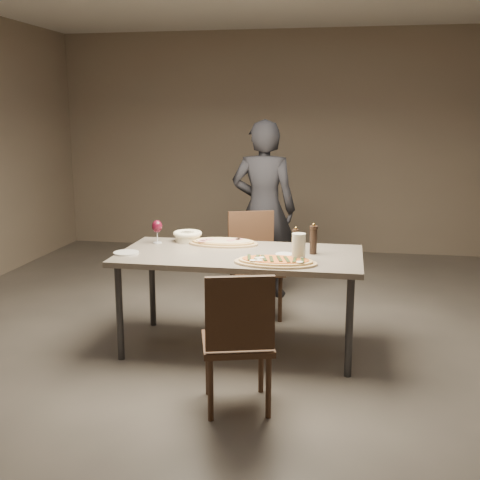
% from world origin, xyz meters
% --- Properties ---
extents(room, '(7.00, 7.00, 7.00)m').
position_xyz_m(room, '(0.00, 0.00, 1.40)').
color(room, '#5E5751').
rests_on(room, ground).
extents(dining_table, '(1.80, 0.90, 0.75)m').
position_xyz_m(dining_table, '(0.00, 0.00, 0.69)').
color(dining_table, slate).
rests_on(dining_table, ground).
extents(zucchini_pizza, '(0.58, 0.32, 0.05)m').
position_xyz_m(zucchini_pizza, '(0.30, -0.27, 0.77)').
color(zucchini_pizza, tan).
rests_on(zucchini_pizza, dining_table).
extents(ham_pizza, '(0.56, 0.31, 0.04)m').
position_xyz_m(ham_pizza, '(-0.19, 0.28, 0.77)').
color(ham_pizza, tan).
rests_on(ham_pizza, dining_table).
extents(bread_basket, '(0.23, 0.23, 0.08)m').
position_xyz_m(bread_basket, '(-0.49, 0.34, 0.80)').
color(bread_basket, '#FAF3CA').
rests_on(bread_basket, dining_table).
extents(oil_dish, '(0.13, 0.13, 0.02)m').
position_xyz_m(oil_dish, '(0.34, -0.03, 0.76)').
color(oil_dish, white).
rests_on(oil_dish, dining_table).
extents(pepper_mill_left, '(0.05, 0.05, 0.19)m').
position_xyz_m(pepper_mill_left, '(0.40, 0.11, 0.84)').
color(pepper_mill_left, black).
rests_on(pepper_mill_left, dining_table).
extents(pepper_mill_right, '(0.06, 0.06, 0.23)m').
position_xyz_m(pepper_mill_right, '(0.54, 0.07, 0.86)').
color(pepper_mill_right, black).
rests_on(pepper_mill_right, dining_table).
extents(carafe, '(0.10, 0.10, 0.20)m').
position_xyz_m(carafe, '(0.45, -0.18, 0.85)').
color(carafe, silver).
rests_on(carafe, dining_table).
extents(wine_glass, '(0.08, 0.08, 0.19)m').
position_xyz_m(wine_glass, '(-0.72, 0.23, 0.88)').
color(wine_glass, silver).
rests_on(wine_glass, dining_table).
extents(side_plate, '(0.19, 0.19, 0.01)m').
position_xyz_m(side_plate, '(-0.83, -0.17, 0.76)').
color(side_plate, white).
rests_on(side_plate, dining_table).
extents(chair_near, '(0.51, 0.51, 0.88)m').
position_xyz_m(chair_near, '(0.17, -1.00, 0.49)').
color(chair_near, '#3F291A').
rests_on(chair_near, ground).
extents(chair_far, '(0.56, 0.56, 0.92)m').
position_xyz_m(chair_far, '(-0.03, 0.82, 0.51)').
color(chair_far, '#3F291A').
rests_on(chair_far, ground).
extents(diner, '(0.64, 0.43, 1.72)m').
position_xyz_m(diner, '(-0.02, 1.42, 0.86)').
color(diner, black).
rests_on(diner, ground).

